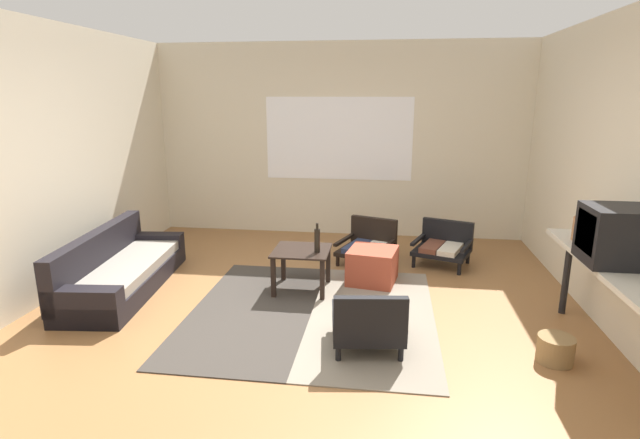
% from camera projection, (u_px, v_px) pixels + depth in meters
% --- Properties ---
extents(ground_plane, '(7.80, 7.80, 0.00)m').
position_uv_depth(ground_plane, '(303.00, 324.00, 4.40)').
color(ground_plane, olive).
extents(far_wall_with_window, '(5.60, 0.13, 2.70)m').
position_uv_depth(far_wall_with_window, '(339.00, 141.00, 7.00)').
color(far_wall_with_window, beige).
rests_on(far_wall_with_window, ground).
extents(side_wall_right, '(0.12, 6.60, 2.70)m').
position_uv_depth(side_wall_right, '(630.00, 176.00, 4.00)').
color(side_wall_right, beige).
rests_on(side_wall_right, ground).
extents(side_wall_left, '(0.12, 6.60, 2.70)m').
position_uv_depth(side_wall_left, '(34.00, 164.00, 4.71)').
color(side_wall_left, beige).
rests_on(side_wall_left, ground).
extents(area_rug, '(2.26, 2.36, 0.01)m').
position_uv_depth(area_rug, '(312.00, 313.00, 4.62)').
color(area_rug, '#38332D').
rests_on(area_rug, ground).
extents(couch, '(0.86, 1.98, 0.62)m').
position_uv_depth(couch, '(120.00, 271.00, 5.15)').
color(couch, black).
rests_on(couch, ground).
extents(coffee_table, '(0.57, 0.56, 0.44)m').
position_uv_depth(coffee_table, '(302.00, 258.00, 5.08)').
color(coffee_table, black).
rests_on(coffee_table, ground).
extents(armchair_by_window, '(0.75, 0.74, 0.51)m').
position_uv_depth(armchair_by_window, '(368.00, 244.00, 6.00)').
color(armchair_by_window, black).
rests_on(armchair_by_window, ground).
extents(armchair_striped_foreground, '(0.63, 0.65, 0.53)m').
position_uv_depth(armchair_striped_foreground, '(368.00, 324.00, 3.89)').
color(armchair_striped_foreground, black).
rests_on(armchair_striped_foreground, ground).
extents(armchair_corner, '(0.77, 0.72, 0.50)m').
position_uv_depth(armchair_corner, '(443.00, 245.00, 5.91)').
color(armchair_corner, black).
rests_on(armchair_corner, ground).
extents(ottoman_orange, '(0.57, 0.57, 0.38)m').
position_uv_depth(ottoman_orange, '(372.00, 266.00, 5.33)').
color(ottoman_orange, '#993D28').
rests_on(ottoman_orange, ground).
extents(console_shelf, '(0.40, 1.77, 0.80)m').
position_uv_depth(console_shelf, '(610.00, 271.00, 3.66)').
color(console_shelf, beige).
rests_on(console_shelf, ground).
extents(crt_television, '(0.47, 0.43, 0.42)m').
position_uv_depth(crt_television, '(619.00, 236.00, 3.53)').
color(crt_television, black).
rests_on(crt_television, console_shelf).
extents(clay_vase, '(0.22, 0.22, 0.31)m').
position_uv_depth(clay_vase, '(587.00, 228.00, 4.11)').
color(clay_vase, '#A87047').
rests_on(clay_vase, console_shelf).
extents(glass_bottle, '(0.06, 0.06, 0.30)m').
position_uv_depth(glass_bottle, '(317.00, 240.00, 4.95)').
color(glass_bottle, black).
rests_on(glass_bottle, coffee_table).
extents(wicker_basket, '(0.27, 0.27, 0.20)m').
position_uv_depth(wicker_basket, '(555.00, 349.00, 3.76)').
color(wicker_basket, olive).
rests_on(wicker_basket, ground).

